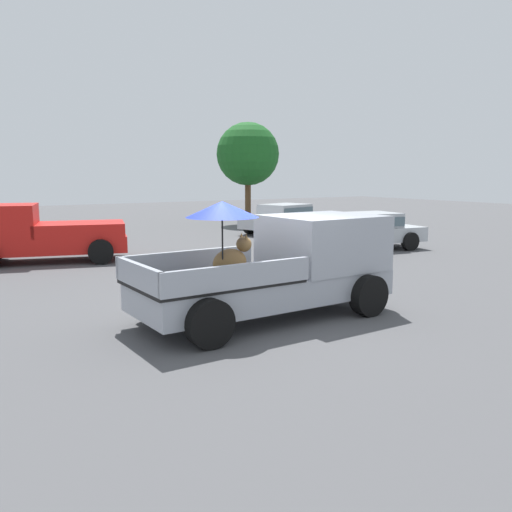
% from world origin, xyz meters
% --- Properties ---
extents(ground_plane, '(80.00, 80.00, 0.00)m').
position_xyz_m(ground_plane, '(0.00, 0.00, 0.00)').
color(ground_plane, '#4C4C4F').
extents(pickup_truck_main, '(5.11, 2.38, 2.26)m').
position_xyz_m(pickup_truck_main, '(0.44, 0.01, 0.97)').
color(pickup_truck_main, black).
rests_on(pickup_truck_main, ground).
extents(pickup_truck_far, '(5.11, 3.14, 1.80)m').
position_xyz_m(pickup_truck_far, '(-2.40, 9.17, 0.87)').
color(pickup_truck_far, black).
rests_on(pickup_truck_far, ground).
extents(parked_sedan_near, '(4.51, 2.45, 1.33)m').
position_xyz_m(parked_sedan_near, '(8.12, 5.88, 0.74)').
color(parked_sedan_near, black).
rests_on(parked_sedan_near, ground).
extents(parked_sedan_far, '(4.61, 2.82, 1.33)m').
position_xyz_m(parked_sedan_far, '(8.77, 11.92, 0.74)').
color(parked_sedan_far, black).
rests_on(parked_sedan_far, ground).
extents(tree_by_lot, '(3.35, 3.35, 5.44)m').
position_xyz_m(tree_by_lot, '(9.64, 16.59, 3.75)').
color(tree_by_lot, brown).
rests_on(tree_by_lot, ground).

